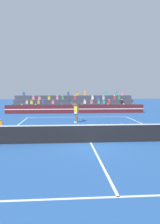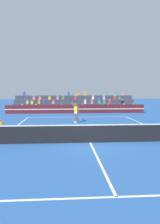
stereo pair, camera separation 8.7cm
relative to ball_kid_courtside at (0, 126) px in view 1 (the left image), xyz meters
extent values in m
plane|color=#285699|center=(6.32, -4.40, -0.33)|extent=(120.00, 120.00, 0.00)
cube|color=white|center=(6.32, 7.50, -0.33)|extent=(11.00, 0.10, 0.01)
cube|color=white|center=(6.32, -10.83, -0.33)|extent=(8.25, 0.10, 0.01)
cube|color=white|center=(6.32, 2.02, -0.33)|extent=(8.25, 0.10, 0.01)
cube|color=white|center=(6.32, -4.40, -0.33)|extent=(0.10, 12.85, 0.01)
cube|color=black|center=(6.32, -4.40, 0.17)|extent=(11.90, 0.02, 1.00)
cube|color=white|center=(6.32, -4.40, 0.70)|extent=(11.90, 0.04, 0.06)
cube|color=#51191E|center=(6.32, 11.52, 0.22)|extent=(18.00, 0.24, 1.10)
cube|color=white|center=(6.32, 11.39, 0.22)|extent=(18.00, 0.02, 0.10)
cube|color=#383D4C|center=(6.32, 12.80, -0.06)|extent=(17.06, 0.95, 0.55)
cube|color=black|center=(14.30, 12.63, 0.44)|extent=(0.32, 0.22, 0.44)
sphere|color=tan|center=(14.30, 12.63, 0.76)|extent=(0.18, 0.18, 0.18)
cube|color=red|center=(9.90, 12.63, 0.44)|extent=(0.32, 0.22, 0.44)
sphere|color=brown|center=(9.90, 12.63, 0.76)|extent=(0.18, 0.18, 0.18)
cube|color=red|center=(8.11, 12.63, 0.44)|extent=(0.32, 0.22, 0.44)
sphere|color=brown|center=(8.11, 12.63, 0.76)|extent=(0.18, 0.18, 0.18)
cube|color=pink|center=(12.98, 12.63, 0.44)|extent=(0.32, 0.22, 0.44)
sphere|color=beige|center=(12.98, 12.63, 0.76)|extent=(0.18, 0.18, 0.18)
cube|color=red|center=(10.80, 12.63, 0.44)|extent=(0.32, 0.22, 0.44)
sphere|color=tan|center=(10.80, 12.63, 0.76)|extent=(0.18, 0.18, 0.18)
cube|color=#338C4C|center=(7.27, 12.63, 0.44)|extent=(0.32, 0.22, 0.44)
sphere|color=#9E7051|center=(7.27, 12.63, 0.76)|extent=(0.18, 0.18, 0.18)
cube|color=teal|center=(6.27, 12.63, 0.44)|extent=(0.32, 0.22, 0.44)
sphere|color=beige|center=(6.27, 12.63, 0.76)|extent=(0.18, 0.18, 0.18)
cube|color=silver|center=(1.05, 12.63, 0.44)|extent=(0.32, 0.22, 0.44)
sphere|color=beige|center=(1.05, 12.63, 0.76)|extent=(0.18, 0.18, 0.18)
cube|color=teal|center=(-0.74, 12.63, 0.44)|extent=(0.32, 0.22, 0.44)
sphere|color=beige|center=(-0.74, 12.63, 0.76)|extent=(0.18, 0.18, 0.18)
cube|color=#B2B2B7|center=(4.51, 12.63, 0.44)|extent=(0.32, 0.22, 0.44)
sphere|color=brown|center=(4.51, 12.63, 0.76)|extent=(0.18, 0.18, 0.18)
cube|color=#383D4C|center=(6.32, 13.75, 0.22)|extent=(17.06, 0.95, 1.10)
cube|color=yellow|center=(0.40, 13.58, 0.99)|extent=(0.32, 0.22, 0.44)
sphere|color=brown|center=(0.40, 13.58, 1.31)|extent=(0.18, 0.18, 0.18)
cube|color=black|center=(12.98, 13.58, 0.99)|extent=(0.32, 0.22, 0.44)
sphere|color=beige|center=(12.98, 13.58, 1.31)|extent=(0.18, 0.18, 0.18)
cube|color=#2D4CA5|center=(2.00, 13.58, 0.99)|extent=(0.32, 0.22, 0.44)
sphere|color=#9E7051|center=(2.00, 13.58, 1.31)|extent=(0.18, 0.18, 0.18)
cube|color=#B2B2B7|center=(-0.23, 13.58, 0.99)|extent=(0.32, 0.22, 0.44)
sphere|color=#9E7051|center=(-0.23, 13.58, 1.31)|extent=(0.18, 0.18, 0.18)
cube|color=teal|center=(10.40, 13.58, 0.99)|extent=(0.32, 0.22, 0.44)
sphere|color=tan|center=(10.40, 13.58, 1.31)|extent=(0.18, 0.18, 0.18)
cube|color=teal|center=(9.70, 13.58, 0.99)|extent=(0.32, 0.22, 0.44)
sphere|color=brown|center=(9.70, 13.58, 1.31)|extent=(0.18, 0.18, 0.18)
cube|color=red|center=(11.15, 13.58, 0.99)|extent=(0.32, 0.22, 0.44)
sphere|color=tan|center=(11.15, 13.58, 1.31)|extent=(0.18, 0.18, 0.18)
cube|color=silver|center=(7.72, 13.58, 0.99)|extent=(0.32, 0.22, 0.44)
sphere|color=beige|center=(7.72, 13.58, 1.31)|extent=(0.18, 0.18, 0.18)
cube|color=pink|center=(8.66, 13.58, 0.99)|extent=(0.32, 0.22, 0.44)
sphere|color=#9E7051|center=(8.66, 13.58, 1.31)|extent=(0.18, 0.18, 0.18)
cube|color=pink|center=(3.31, 13.58, 0.99)|extent=(0.32, 0.22, 0.44)
sphere|color=brown|center=(3.31, 13.58, 1.31)|extent=(0.18, 0.18, 0.18)
cube|color=orange|center=(1.36, 13.58, 0.99)|extent=(0.32, 0.22, 0.44)
sphere|color=beige|center=(1.36, 13.58, 1.31)|extent=(0.18, 0.18, 0.18)
cube|color=#383D4C|center=(6.32, 14.70, 0.49)|extent=(17.06, 0.95, 1.65)
cube|color=#338C4C|center=(4.66, 14.53, 1.54)|extent=(0.32, 0.22, 0.44)
sphere|color=tan|center=(4.66, 14.53, 1.86)|extent=(0.18, 0.18, 0.18)
cube|color=#2D4CA5|center=(9.72, 14.53, 1.54)|extent=(0.32, 0.22, 0.44)
sphere|color=brown|center=(9.72, 14.53, 1.86)|extent=(0.18, 0.18, 0.18)
cube|color=#338C4C|center=(12.80, 14.53, 1.54)|extent=(0.32, 0.22, 0.44)
sphere|color=brown|center=(12.80, 14.53, 1.86)|extent=(0.18, 0.18, 0.18)
cube|color=pink|center=(0.54, 14.53, 1.54)|extent=(0.32, 0.22, 0.44)
sphere|color=tan|center=(0.54, 14.53, 1.86)|extent=(0.18, 0.18, 0.18)
cube|color=silver|center=(8.94, 14.53, 1.54)|extent=(0.32, 0.22, 0.44)
sphere|color=beige|center=(8.94, 14.53, 1.86)|extent=(0.18, 0.18, 0.18)
cube|color=pink|center=(1.37, 14.53, 1.54)|extent=(0.32, 0.22, 0.44)
sphere|color=brown|center=(1.37, 14.53, 1.86)|extent=(0.18, 0.18, 0.18)
cube|color=pink|center=(3.88, 14.53, 1.54)|extent=(0.32, 0.22, 0.44)
sphere|color=tan|center=(3.88, 14.53, 1.86)|extent=(0.18, 0.18, 0.18)
cube|color=#B2B2B7|center=(10.52, 14.53, 1.54)|extent=(0.32, 0.22, 0.44)
sphere|color=tan|center=(10.52, 14.53, 1.86)|extent=(0.18, 0.18, 0.18)
cube|color=yellow|center=(2.72, 14.53, 1.54)|extent=(0.32, 0.22, 0.44)
sphere|color=brown|center=(2.72, 14.53, 1.86)|extent=(0.18, 0.18, 0.18)
cube|color=red|center=(6.41, 14.53, 1.54)|extent=(0.32, 0.22, 0.44)
sphere|color=beige|center=(6.41, 14.53, 1.86)|extent=(0.18, 0.18, 0.18)
cube|color=red|center=(12.15, 14.53, 1.54)|extent=(0.32, 0.22, 0.44)
sphere|color=beige|center=(12.15, 14.53, 1.86)|extent=(0.18, 0.18, 0.18)
cube|color=#383D4C|center=(6.32, 15.65, 0.77)|extent=(17.06, 0.95, 2.20)
cube|color=orange|center=(7.91, 15.48, 2.09)|extent=(0.32, 0.22, 0.44)
sphere|color=beige|center=(7.91, 15.48, 2.41)|extent=(0.18, 0.18, 0.18)
cube|color=teal|center=(11.10, 15.48, 2.09)|extent=(0.32, 0.22, 0.44)
sphere|color=brown|center=(11.10, 15.48, 2.41)|extent=(0.18, 0.18, 0.18)
cube|color=#2D4CA5|center=(-0.97, 15.48, 2.09)|extent=(0.32, 0.22, 0.44)
sphere|color=brown|center=(-0.97, 15.48, 2.41)|extent=(0.18, 0.18, 0.18)
cube|color=teal|center=(12.72, 15.48, 2.09)|extent=(0.32, 0.22, 0.44)
sphere|color=brown|center=(12.72, 15.48, 2.41)|extent=(0.18, 0.18, 0.18)
cube|color=#2D4CA5|center=(5.47, 15.48, 2.09)|extent=(0.32, 0.22, 0.44)
sphere|color=brown|center=(5.47, 15.48, 2.41)|extent=(0.18, 0.18, 0.18)
cube|color=pink|center=(13.47, 15.48, 2.09)|extent=(0.32, 0.22, 0.44)
sphere|color=#9E7051|center=(13.47, 15.48, 2.41)|extent=(0.18, 0.18, 0.18)
cube|color=orange|center=(6.77, 15.48, 2.09)|extent=(0.32, 0.22, 0.44)
sphere|color=brown|center=(6.77, 15.48, 2.41)|extent=(0.18, 0.18, 0.18)
cube|color=black|center=(0.00, 0.00, -0.27)|extent=(0.28, 0.36, 0.12)
cube|color=black|center=(0.00, 0.00, -0.15)|extent=(0.28, 0.24, 0.18)
cube|color=orange|center=(0.00, 0.00, 0.14)|extent=(0.30, 0.18, 0.40)
sphere|color=#9E7051|center=(0.00, 0.00, 0.43)|extent=(0.17, 0.17, 0.17)
cylinder|color=brown|center=(6.00, 3.34, 0.12)|extent=(0.14, 0.14, 0.90)
cylinder|color=brown|center=(5.90, 3.55, 0.12)|extent=(0.14, 0.14, 0.90)
cube|color=white|center=(5.94, 3.43, 0.61)|extent=(0.37, 0.37, 0.20)
cube|color=yellow|center=(5.94, 3.43, 0.91)|extent=(0.40, 0.40, 0.56)
sphere|color=brown|center=(5.94, 3.43, 1.27)|extent=(0.22, 0.22, 0.22)
cube|color=white|center=(5.97, 3.31, -0.29)|extent=(0.27, 0.27, 0.09)
cube|color=white|center=(5.87, 3.53, -0.29)|extent=(0.27, 0.27, 0.09)
cylinder|color=brown|center=(6.11, 3.26, 0.85)|extent=(0.09, 0.09, 0.56)
cylinder|color=brown|center=(5.65, 3.72, 1.36)|extent=(0.39, 0.39, 0.51)
cylinder|color=black|center=(5.46, 3.90, 1.66)|extent=(0.14, 0.14, 0.19)
torus|color=black|center=(5.38, 3.99, 1.80)|extent=(0.33, 0.33, 0.43)
sphere|color=#C6DB33|center=(9.94, 2.30, -0.30)|extent=(0.07, 0.07, 0.07)
camera|label=1|loc=(4.78, -16.67, 2.71)|focal=35.00mm
camera|label=2|loc=(4.87, -16.67, 2.71)|focal=35.00mm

